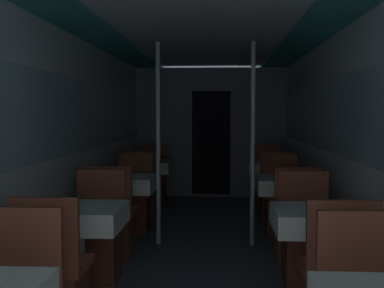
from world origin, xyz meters
TOP-DOWN VIEW (x-y plane):
  - wall_left at (-1.28, 3.85)m, footprint 0.05×10.50m
  - wall_right at (1.28, 3.85)m, footprint 0.05×10.50m
  - ceiling_panel at (0.00, 3.85)m, footprint 2.56×10.50m
  - bulkhead_far at (0.00, 7.97)m, footprint 2.51×0.09m
  - dining_table_left_1 at (-0.87, 2.84)m, footprint 0.65×0.65m
  - chair_left_far_1 at (-0.87, 3.43)m, footprint 0.42×0.42m
  - dining_table_left_2 at (-0.87, 4.68)m, footprint 0.65×0.65m
  - chair_left_near_2 at (-0.87, 4.09)m, footprint 0.42×0.42m
  - chair_left_far_2 at (-0.87, 5.27)m, footprint 0.42×0.42m
  - support_pole_left_2 at (-0.50, 4.68)m, footprint 0.05×0.05m
  - dining_table_left_3 at (-0.87, 6.52)m, footprint 0.65×0.65m
  - chair_left_near_3 at (-0.87, 5.93)m, footprint 0.42×0.42m
  - chair_left_far_3 at (-0.87, 7.11)m, footprint 0.42×0.42m
  - dining_table_right_1 at (0.87, 2.84)m, footprint 0.65×0.65m
  - chair_right_far_1 at (0.87, 3.43)m, footprint 0.42×0.42m
  - dining_table_right_2 at (0.87, 4.68)m, footprint 0.65×0.65m
  - chair_right_near_2 at (0.87, 4.09)m, footprint 0.42×0.42m
  - chair_right_far_2 at (0.87, 5.27)m, footprint 0.42×0.42m
  - support_pole_right_2 at (0.50, 4.68)m, footprint 0.05×0.05m
  - dining_table_right_3 at (0.87, 6.52)m, footprint 0.65×0.65m
  - chair_right_near_3 at (0.87, 5.93)m, footprint 0.42×0.42m
  - chair_right_far_3 at (0.87, 7.11)m, footprint 0.42×0.42m

SIDE VIEW (x-z plane):
  - chair_left_far_1 at x=-0.87m, z-range -0.16..0.75m
  - chair_left_near_2 at x=-0.87m, z-range -0.16..0.75m
  - chair_left_far_2 at x=-0.87m, z-range -0.16..0.75m
  - chair_left_near_3 at x=-0.87m, z-range -0.16..0.75m
  - chair_left_far_3 at x=-0.87m, z-range -0.16..0.75m
  - chair_right_far_1 at x=0.87m, z-range -0.16..0.75m
  - chair_right_near_2 at x=0.87m, z-range -0.16..0.75m
  - chair_right_far_2 at x=0.87m, z-range -0.16..0.75m
  - chair_right_near_3 at x=0.87m, z-range -0.16..0.75m
  - chair_right_far_3 at x=0.87m, z-range -0.16..0.75m
  - dining_table_left_1 at x=-0.87m, z-range 0.26..0.98m
  - dining_table_left_2 at x=-0.87m, z-range 0.26..0.98m
  - dining_table_left_3 at x=-0.87m, z-range 0.26..0.98m
  - dining_table_right_1 at x=0.87m, z-range 0.26..0.98m
  - dining_table_right_2 at x=0.87m, z-range 0.26..0.98m
  - dining_table_right_3 at x=0.87m, z-range 0.26..0.98m
  - bulkhead_far at x=0.00m, z-range -0.01..2.15m
  - support_pole_left_2 at x=-0.50m, z-range 0.00..2.16m
  - support_pole_right_2 at x=0.50m, z-range 0.00..2.16m
  - wall_left at x=-1.28m, z-range 0.05..2.20m
  - wall_right at x=1.28m, z-range 0.05..2.20m
  - ceiling_panel at x=0.00m, z-range 2.16..2.23m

